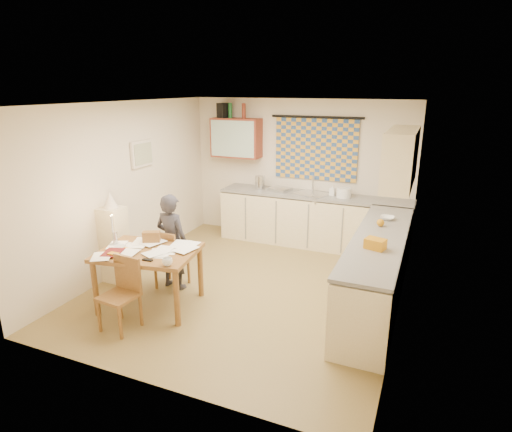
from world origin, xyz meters
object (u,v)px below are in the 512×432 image
at_px(counter_right, 377,270).
at_px(shelf_stand, 115,245).
at_px(person, 172,242).
at_px(dining_table, 150,278).
at_px(counter_back, 313,220).
at_px(stove, 362,314).
at_px(chair_far, 172,269).

distance_m(counter_right, shelf_stand, 3.62).
xyz_separation_m(counter_right, person, (-2.66, -0.62, 0.22)).
bearing_deg(dining_table, counter_right, 14.69).
height_order(counter_back, person, person).
bearing_deg(stove, counter_right, 90.00).
bearing_deg(dining_table, person, 82.46).
relative_size(counter_right, shelf_stand, 2.70).
height_order(dining_table, shelf_stand, shelf_stand).
xyz_separation_m(counter_back, person, (-1.33, -2.36, 0.22)).
relative_size(stove, dining_table, 0.68).
xyz_separation_m(stove, dining_table, (-2.64, -0.02, -0.07)).
relative_size(stove, shelf_stand, 0.82).
bearing_deg(counter_back, shelf_stand, -131.60).
height_order(counter_back, stove, counter_back).
height_order(counter_right, dining_table, counter_right).
relative_size(stove, person, 0.67).
distance_m(counter_back, person, 2.71).
bearing_deg(counter_right, counter_back, 127.45).
distance_m(chair_far, shelf_stand, 0.90).
bearing_deg(person, counter_back, -114.54).
bearing_deg(person, counter_right, -161.94).
bearing_deg(shelf_stand, dining_table, -25.14).
bearing_deg(counter_right, shelf_stand, -167.93).
relative_size(chair_far, person, 0.63).
height_order(stove, dining_table, stove).
bearing_deg(dining_table, stove, -8.98).
bearing_deg(counter_back, person, -119.41).
height_order(stove, person, person).
relative_size(counter_right, person, 2.20).
bearing_deg(dining_table, counter_back, 56.39).
bearing_deg(stove, chair_far, 168.78).
relative_size(counter_right, stove, 3.31).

